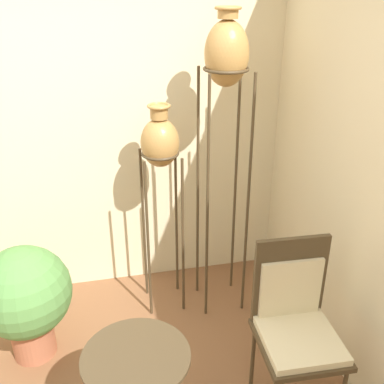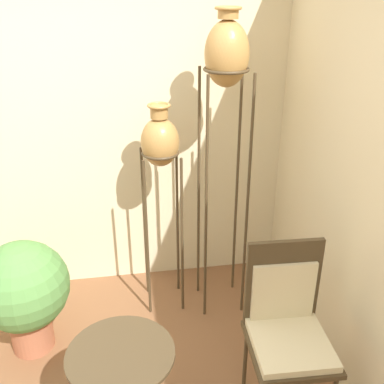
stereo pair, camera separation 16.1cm
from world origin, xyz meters
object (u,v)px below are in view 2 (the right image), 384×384
Objects in this scene: vase_stand_tall at (226,66)px; chair at (287,322)px; potted_plant at (24,290)px; vase_stand_medium at (160,148)px; side_table at (123,383)px.

vase_stand_tall is 2.07× the size of chair.
chair is at bearing -81.14° from vase_stand_tall.
vase_stand_tall reaches higher than potted_plant.
vase_stand_medium is 1.51× the size of chair.
vase_stand_medium is at bearing 121.37° from chair.
vase_stand_tall is at bearing 11.23° from potted_plant.
side_table is (-0.32, -1.24, -0.74)m from vase_stand_medium.
vase_stand_medium is at bearing 19.96° from potted_plant.
side_table is at bearing -122.44° from vase_stand_tall.
vase_stand_tall is 2.69× the size of potted_plant.
chair reaches higher than side_table.
side_table is at bearing -55.48° from potted_plant.
chair reaches higher than potted_plant.
chair is at bearing -24.72° from potted_plant.
vase_stand_medium reaches higher than side_table.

